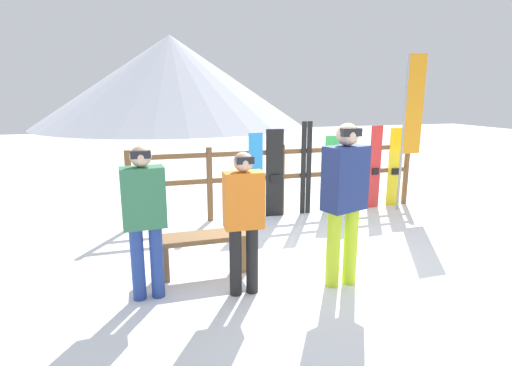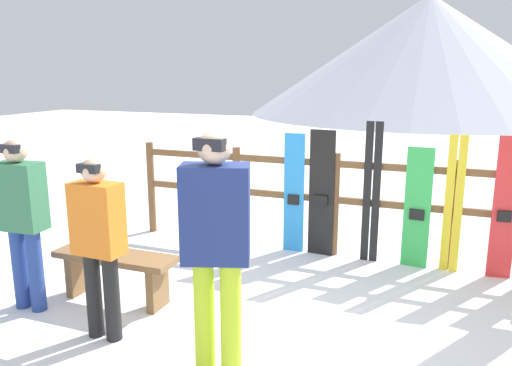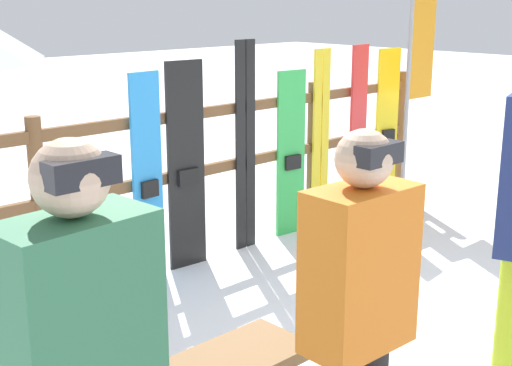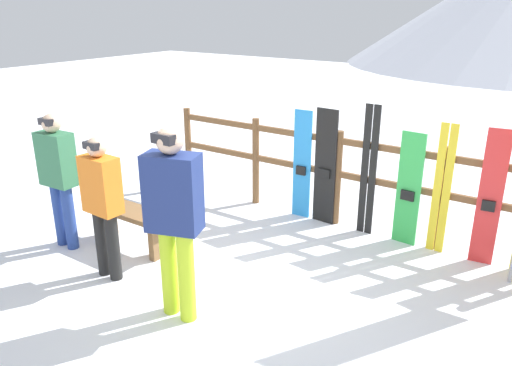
% 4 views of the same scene
% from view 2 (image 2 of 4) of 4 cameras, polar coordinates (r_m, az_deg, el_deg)
% --- Properties ---
extents(ground_plane, '(40.00, 40.00, 0.00)m').
position_cam_2_polar(ground_plane, '(4.44, 2.68, -17.29)').
color(ground_plane, white).
extents(mountain_backdrop, '(18.00, 18.00, 6.00)m').
position_cam_2_polar(mountain_backdrop, '(27.84, 18.91, 13.61)').
color(mountain_backdrop, silver).
rests_on(mountain_backdrop, ground).
extents(fence, '(5.28, 0.10, 1.27)m').
position_cam_2_polar(fence, '(6.10, 9.03, -1.45)').
color(fence, brown).
rests_on(fence, ground).
extents(bench, '(1.24, 0.36, 0.49)m').
position_cam_2_polar(bench, '(5.12, -15.75, -9.16)').
color(bench, brown).
rests_on(bench, ground).
extents(person_orange, '(0.42, 0.24, 1.55)m').
position_cam_2_polar(person_orange, '(4.28, -17.56, -5.85)').
color(person_orange, black).
rests_on(person_orange, ground).
extents(person_plaid_green, '(0.44, 0.26, 1.63)m').
position_cam_2_polar(person_plaid_green, '(5.06, -25.19, -3.13)').
color(person_plaid_green, navy).
rests_on(person_plaid_green, ground).
extents(person_navy, '(0.54, 0.40, 1.83)m').
position_cam_2_polar(person_navy, '(3.58, -4.61, -6.25)').
color(person_navy, '#B7D826').
rests_on(person_navy, ground).
extents(snowboard_blue, '(0.25, 0.07, 1.49)m').
position_cam_2_polar(snowboard_blue, '(6.17, 4.36, -1.23)').
color(snowboard_blue, '#288CE0').
rests_on(snowboard_blue, ground).
extents(snowboard_black_stripe, '(0.31, 0.07, 1.55)m').
position_cam_2_polar(snowboard_black_stripe, '(6.07, 7.49, -1.24)').
color(snowboard_black_stripe, black).
rests_on(snowboard_black_stripe, ground).
extents(ski_pair_black, '(0.20, 0.02, 1.67)m').
position_cam_2_polar(ski_pair_black, '(5.96, 13.08, -1.10)').
color(ski_pair_black, black).
rests_on(ski_pair_black, ground).
extents(snowboard_green, '(0.30, 0.07, 1.40)m').
position_cam_2_polar(snowboard_green, '(5.95, 17.95, -2.80)').
color(snowboard_green, green).
rests_on(snowboard_green, ground).
extents(ski_pair_yellow, '(0.19, 0.02, 1.55)m').
position_cam_2_polar(ski_pair_yellow, '(5.93, 21.64, -2.32)').
color(ski_pair_yellow, yellow).
rests_on(ski_pair_yellow, ground).
extents(snowboard_red, '(0.25, 0.08, 1.56)m').
position_cam_2_polar(snowboard_red, '(5.96, 26.57, -2.68)').
color(snowboard_red, red).
rests_on(snowboard_red, ground).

